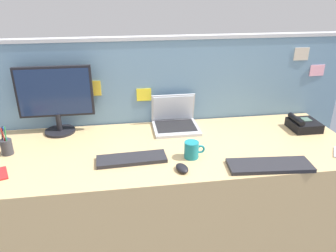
{
  "coord_description": "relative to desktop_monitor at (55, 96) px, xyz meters",
  "views": [
    {
      "loc": [
        -0.27,
        -1.76,
        1.66
      ],
      "look_at": [
        0.0,
        0.05,
        0.85
      ],
      "focal_mm": 34.64,
      "sensor_mm": 36.0,
      "label": 1
    }
  ],
  "objects": [
    {
      "name": "ground_plane",
      "position": [
        0.7,
        -0.33,
        -0.98
      ],
      "size": [
        10.0,
        10.0,
        0.0
      ],
      "primitive_type": "plane",
      "color": "#4C515B"
    },
    {
      "name": "keyboard_main",
      "position": [
        1.21,
        -0.66,
        -0.24
      ],
      "size": [
        0.47,
        0.19,
        0.02
      ],
      "primitive_type": "cube",
      "rotation": [
        0.0,
        0.0,
        -0.08
      ],
      "color": "#232328",
      "rests_on": "desk"
    },
    {
      "name": "cell_phone_red_case",
      "position": [
        -0.23,
        -0.51,
        -0.25
      ],
      "size": [
        0.11,
        0.15,
        0.01
      ],
      "primitive_type": "cube",
      "rotation": [
        0.0,
        0.0,
        0.37
      ],
      "color": "#B22323",
      "rests_on": "desk"
    },
    {
      "name": "pen_cup",
      "position": [
        -0.26,
        -0.28,
        -0.2
      ],
      "size": [
        0.07,
        0.07,
        0.18
      ],
      "color": "#333338",
      "rests_on": "desk"
    },
    {
      "name": "computer_mouse_right_hand",
      "position": [
        0.73,
        -0.62,
        -0.24
      ],
      "size": [
        0.08,
        0.11,
        0.03
      ],
      "primitive_type": "ellipsoid",
      "rotation": [
        0.0,
        0.0,
        0.24
      ],
      "color": "black",
      "rests_on": "desk"
    },
    {
      "name": "cubicle_divider",
      "position": [
        0.7,
        0.11,
        -0.31
      ],
      "size": [
        2.77,
        0.08,
        1.34
      ],
      "color": "#6084A3",
      "rests_on": "ground_plane"
    },
    {
      "name": "laptop",
      "position": [
        0.79,
        -0.03,
        -0.21
      ],
      "size": [
        0.31,
        0.28,
        0.22
      ],
      "color": "#B2B5BC",
      "rests_on": "desk"
    },
    {
      "name": "keyboard_spare",
      "position": [
        0.46,
        -0.47,
        -0.24
      ],
      "size": [
        0.4,
        0.15,
        0.02
      ],
      "primitive_type": "cube",
      "rotation": [
        0.0,
        0.0,
        0.05
      ],
      "color": "#232328",
      "rests_on": "desk"
    },
    {
      "name": "desk_phone",
      "position": [
        1.66,
        -0.21,
        -0.22
      ],
      "size": [
        0.19,
        0.19,
        0.1
      ],
      "color": "black",
      "rests_on": "desk"
    },
    {
      "name": "desktop_monitor",
      "position": [
        0.0,
        0.0,
        0.0
      ],
      "size": [
        0.48,
        0.2,
        0.45
      ],
      "color": "black",
      "rests_on": "desk"
    },
    {
      "name": "desk",
      "position": [
        0.7,
        -0.33,
        -0.62
      ],
      "size": [
        2.29,
        0.82,
        0.73
      ],
      "primitive_type": "cube",
      "color": "tan",
      "rests_on": "ground_plane"
    },
    {
      "name": "coffee_mug",
      "position": [
        0.81,
        -0.48,
        -0.2
      ],
      "size": [
        0.12,
        0.08,
        0.1
      ],
      "color": "#197A84",
      "rests_on": "desk"
    }
  ]
}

